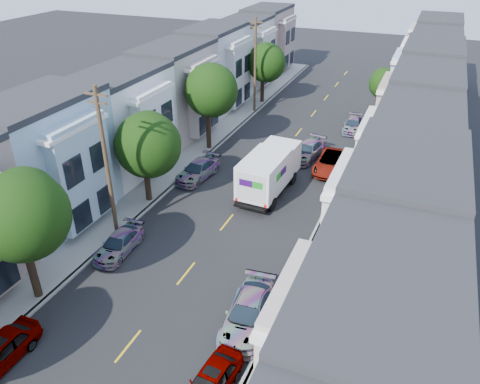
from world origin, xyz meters
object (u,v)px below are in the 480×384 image
object	(u,v)px
tree_e	(265,63)
fedex_truck	(269,170)
parked_right_c	(331,163)
parked_right_d	(353,125)
tree_b	(21,216)
lead_sedan	(307,151)
tree_d	(210,91)
tree_c	(147,145)
parked_right_a	(211,382)
parked_left_c	(119,244)
utility_pole_far	(255,66)
parked_left_d	(198,170)
parked_right_b	(248,313)
tree_far_r	(383,84)
utility_pole_near	(107,164)

from	to	relation	value
tree_e	fedex_truck	bearing A→B (deg)	-69.40
parked_right_c	parked_right_d	distance (m)	9.77
tree_b	lead_sedan	distance (m)	25.32
lead_sedan	tree_d	bearing A→B (deg)	-161.00
tree_c	parked_right_a	world-z (taller)	tree_c
parked_left_c	utility_pole_far	bearing A→B (deg)	89.37
parked_left_d	parked_right_a	size ratio (longest dim) A/B	1.14
tree_d	parked_right_d	distance (m)	15.57
tree_d	parked_left_d	xyz separation A→B (m)	(1.40, -5.64, -4.89)
utility_pole_far	fedex_truck	distance (m)	18.69
tree_c	tree_d	distance (m)	10.44
tree_d	parked_right_a	xyz separation A→B (m)	(11.20, -23.74, -4.93)
parked_left_c	parked_right_d	world-z (taller)	parked_right_d
tree_b	parked_left_d	size ratio (longest dim) A/B	1.67
tree_e	parked_right_d	distance (m)	12.86
tree_c	parked_left_d	world-z (taller)	tree_c
tree_d	parked_right_b	distance (m)	22.84
utility_pole_far	tree_far_r	bearing A→B (deg)	9.85
parked_right_a	tree_c	bearing A→B (deg)	135.09
tree_c	parked_left_d	xyz separation A→B (m)	(1.40, 4.76, -3.92)
tree_e	parked_right_a	size ratio (longest dim) A/B	1.70
parked_right_c	parked_right_b	bearing A→B (deg)	-89.90
tree_far_r	parked_left_d	distance (m)	22.62
parked_right_a	lead_sedan	bearing A→B (deg)	100.83
utility_pole_far	parked_right_a	world-z (taller)	utility_pole_far
tree_b	parked_right_c	bearing A→B (deg)	62.64
utility_pole_far	fedex_truck	world-z (taller)	utility_pole_far
lead_sedan	tree_c	bearing A→B (deg)	-116.92
utility_pole_far	parked_right_b	size ratio (longest dim) A/B	2.00
parked_left_c	parked_right_a	size ratio (longest dim) A/B	0.99
parked_left_d	tree_b	bearing A→B (deg)	-88.99
tree_e	utility_pole_far	size ratio (longest dim) A/B	0.69
tree_c	parked_right_c	bearing A→B (deg)	42.39
utility_pole_near	parked_right_b	size ratio (longest dim) A/B	2.00
utility_pole_far	tree_d	bearing A→B (deg)	-90.01
parked_left_c	utility_pole_near	bearing A→B (deg)	126.13
tree_b	utility_pole_near	xyz separation A→B (m)	(0.00, 6.90, -0.25)
tree_d	utility_pole_far	size ratio (longest dim) A/B	0.80
tree_d	parked_right_b	xyz separation A→B (m)	(11.20, -19.30, -4.84)
tree_b	tree_e	distance (m)	36.23
parked_right_a	parked_right_b	size ratio (longest dim) A/B	0.82
tree_far_r	parked_right_a	world-z (taller)	tree_far_r
tree_far_r	parked_right_a	size ratio (longest dim) A/B	1.37
tree_e	tree_far_r	bearing A→B (deg)	-4.46
fedex_truck	tree_e	bearing A→B (deg)	113.23
utility_pole_far	parked_right_c	distance (m)	16.48
tree_far_r	utility_pole_far	bearing A→B (deg)	-170.15
tree_far_r	tree_b	bearing A→B (deg)	-110.55
tree_c	fedex_truck	size ratio (longest dim) A/B	0.99
tree_d	utility_pole_far	bearing A→B (deg)	89.99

